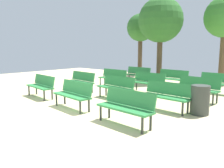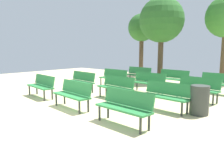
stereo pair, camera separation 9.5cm
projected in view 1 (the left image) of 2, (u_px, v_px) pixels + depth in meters
The scene contains 16 objects.
ground_plane at pixel (27, 118), 6.33m from camera, with size 24.00×24.00×0.00m, color beige.
bench_r0_c0 at pixel (41, 85), 8.97m from camera, with size 1.64×0.64×0.87m.
bench_r0_c1 at pixel (74, 93), 7.28m from camera, with size 1.64×0.63×0.87m.
bench_r0_c2 at pixel (126, 105), 5.71m from camera, with size 1.62×0.56×0.87m.
bench_r1_c0 at pixel (81, 80), 10.29m from camera, with size 1.63×0.60×0.87m.
bench_r1_c1 at pixel (116, 86), 8.70m from camera, with size 1.64×0.62×0.87m.
bench_r1_c2 at pixel (166, 94), 7.09m from camera, with size 1.62×0.56×0.87m.
bench_r2_c0 at pixel (113, 77), 11.56m from camera, with size 1.62×0.55×0.87m.
bench_r2_c1 at pixel (148, 81), 9.96m from camera, with size 1.62×0.57×0.87m.
bench_r2_c2 at pixel (197, 87), 8.38m from camera, with size 1.64×0.63×0.87m.
bench_r3_c0 at pixel (137, 74), 12.97m from camera, with size 1.62×0.57×0.87m.
bench_r3_c1 at pixel (172, 77), 11.31m from camera, with size 1.63×0.60×0.87m.
bench_r3_c2 at pixel (218, 82), 9.70m from camera, with size 1.62×0.56×0.87m.
tree_1 at pixel (161, 21), 13.08m from camera, with size 2.59×2.59×4.86m.
tree_2 at pixel (140, 29), 16.08m from camera, with size 1.94×1.94×4.38m.
trash_bin at pixel (200, 100), 6.62m from camera, with size 0.54×0.54×0.86m, color #383D38.
Camera 1 is at (5.86, -2.95, 1.91)m, focal length 36.27 mm.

